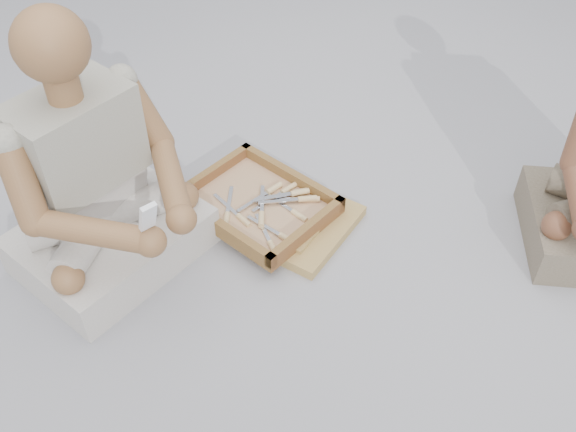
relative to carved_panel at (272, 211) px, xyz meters
The scene contains 25 objects.
ground 0.41m from the carved_panel, 55.63° to the right, with size 60.00×60.00×0.00m, color #A5A5AB.
carved_panel is the anchor object (origin of this frame).
tool_tray 0.07m from the carved_panel, 141.05° to the right, with size 0.57×0.48×0.07m.
chisel_0 0.22m from the carved_panel, 57.51° to the right, with size 0.19×0.15×0.02m.
chisel_1 0.19m from the carved_panel, 123.59° to the right, with size 0.12×0.20×0.02m.
chisel_2 0.09m from the carved_panel, 84.95° to the left, with size 0.07×0.22×0.02m.
chisel_3 0.13m from the carved_panel, 38.14° to the left, with size 0.20×0.13×0.02m.
chisel_4 0.11m from the carved_panel, 55.76° to the left, with size 0.16×0.18×0.02m.
chisel_5 0.15m from the carved_panel, 112.36° to the right, with size 0.21×0.08×0.02m.
chisel_6 0.11m from the carved_panel, ahead, with size 0.22×0.06×0.02m.
chisel_7 0.13m from the carved_panel, 34.67° to the left, with size 0.18×0.15×0.02m.
chisel_8 0.19m from the carved_panel, 44.83° to the right, with size 0.22×0.04×0.02m.
chisel_9 0.11m from the carved_panel, 81.92° to the right, with size 0.13×0.20×0.02m.
chisel_10 0.08m from the carved_panel, 131.24° to the left, with size 0.07×0.22×0.02m.
chisel_11 0.12m from the carved_panel, 60.09° to the left, with size 0.16×0.17×0.02m.
wood_chip_0 0.24m from the carved_panel, 143.59° to the right, with size 0.02×0.01×0.00m, color tan.
wood_chip_1 0.26m from the carved_panel, 126.63° to the right, with size 0.02×0.01×0.00m, color tan.
wood_chip_2 0.38m from the carved_panel, 147.73° to the right, with size 0.02×0.01×0.00m, color tan.
wood_chip_3 0.37m from the carved_panel, 152.60° to the left, with size 0.02×0.01×0.00m, color tan.
wood_chip_4 0.29m from the carved_panel, 112.96° to the left, with size 0.02×0.01×0.00m, color tan.
wood_chip_5 0.03m from the carved_panel, 29.83° to the right, with size 0.02×0.01×0.00m, color tan.
wood_chip_6 0.26m from the carved_panel, 166.40° to the left, with size 0.02×0.01×0.00m, color tan.
wood_chip_7 0.31m from the carved_panel, 32.89° to the left, with size 0.02×0.01×0.00m, color tan.
craftsman 0.67m from the carved_panel, 127.72° to the right, with size 0.65×0.65×0.93m.
mobile_phone 0.72m from the carved_panel, 93.22° to the right, with size 0.07×0.06×0.11m.
Camera 1 is at (0.76, -1.12, 1.69)m, focal length 40.00 mm.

